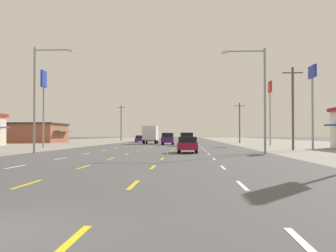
% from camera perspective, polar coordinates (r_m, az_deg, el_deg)
% --- Properties ---
extents(ground_plane, '(572.00, 572.00, 0.00)m').
position_cam_1_polar(ground_plane, '(72.78, -0.01, -2.50)').
color(ground_plane, '#4C4C4F').
extents(lot_apron_left, '(28.00, 440.00, 0.01)m').
position_cam_1_polar(lot_apron_left, '(78.00, -18.50, -2.34)').
color(lot_apron_left, gray).
rests_on(lot_apron_left, ground).
extents(lot_apron_right, '(28.00, 440.00, 0.01)m').
position_cam_1_polar(lot_apron_right, '(75.72, 19.07, -2.38)').
color(lot_apron_right, gray).
rests_on(lot_apron_right, ground).
extents(lane_markings, '(10.64, 227.60, 0.01)m').
position_cam_1_polar(lane_markings, '(111.24, 0.96, -2.05)').
color(lane_markings, white).
rests_on(lane_markings, ground).
extents(signal_span_wire, '(25.05, 0.52, 9.45)m').
position_cam_1_polar(signal_span_wire, '(14.48, -13.41, 15.01)').
color(signal_span_wire, brown).
rests_on(signal_span_wire, ground).
extents(sedan_inner_right_nearest, '(1.80, 4.50, 1.46)m').
position_cam_1_polar(sedan_inner_right_nearest, '(38.51, 2.66, -2.51)').
color(sedan_inner_right_nearest, maroon).
rests_on(sedan_inner_right_nearest, ground).
extents(suv_inner_right_near, '(1.98, 4.90, 1.98)m').
position_cam_1_polar(suv_inner_right_near, '(62.68, 2.56, -1.76)').
color(suv_inner_right_near, navy).
rests_on(suv_inner_right_near, ground).
extents(suv_center_turn_mid, '(1.98, 4.90, 1.98)m').
position_cam_1_polar(suv_center_turn_mid, '(70.09, -0.03, -1.70)').
color(suv_center_turn_mid, '#4C196B').
rests_on(suv_center_turn_mid, ground).
extents(box_truck_inner_left_midfar, '(2.40, 7.20, 3.23)m').
position_cam_1_polar(box_truck_inner_left_midfar, '(76.79, -2.35, -1.06)').
color(box_truck_inner_left_midfar, silver).
rests_on(box_truck_inner_left_midfar, ground).
extents(hatchback_far_left_far, '(1.72, 3.90, 1.54)m').
position_cam_1_polar(hatchback_far_left_far, '(93.08, -3.83, -1.73)').
color(hatchback_far_left_far, '#4C196B').
rests_on(hatchback_far_left_far, ground).
extents(suv_inner_right_farther, '(1.98, 4.90, 1.98)m').
position_cam_1_polar(suv_inner_right_farther, '(103.06, 2.80, -1.55)').
color(suv_inner_right_farther, '#4C196B').
rests_on(suv_inner_right_farther, ground).
extents(storefront_left_row_2, '(13.88, 13.40, 4.17)m').
position_cam_1_polar(storefront_left_row_2, '(95.43, -17.81, -0.87)').
color(storefront_left_row_2, '#A35642').
rests_on(storefront_left_row_2, ground).
extents(pole_sign_left_row_1, '(0.24, 1.72, 9.99)m').
position_cam_1_polar(pole_sign_left_row_1, '(57.36, -16.41, 4.63)').
color(pole_sign_left_row_1, gray).
rests_on(pole_sign_left_row_1, ground).
extents(pole_sign_right_row_1, '(0.24, 2.47, 9.15)m').
position_cam_1_polar(pole_sign_right_row_1, '(48.63, 18.87, 5.20)').
color(pole_sign_right_row_1, gray).
rests_on(pole_sign_right_row_1, ground).
extents(pole_sign_right_row_2, '(0.24, 2.00, 10.14)m').
position_cam_1_polar(pole_sign_right_row_2, '(68.97, 13.58, 3.80)').
color(pole_sign_right_row_2, gray).
rests_on(pole_sign_right_row_2, ground).
extents(streetlight_left_row_0, '(3.58, 0.26, 9.44)m').
position_cam_1_polar(streetlight_left_row_0, '(39.41, -17.08, 4.36)').
color(streetlight_left_row_0, gray).
rests_on(streetlight_left_row_0, ground).
extents(streetlight_right_row_0, '(3.84, 0.26, 9.16)m').
position_cam_1_polar(streetlight_right_row_0, '(37.59, 12.33, 4.44)').
color(streetlight_right_row_0, gray).
rests_on(streetlight_right_row_0, ground).
extents(utility_pole_right_row_0, '(2.20, 0.26, 8.98)m').
position_cam_1_polar(utility_pole_right_row_0, '(47.81, 16.46, 2.50)').
color(utility_pole_right_row_0, brown).
rests_on(utility_pole_right_row_0, ground).
extents(utility_pole_right_row_1, '(2.20, 0.26, 8.07)m').
position_cam_1_polar(utility_pole_right_row_1, '(85.88, 9.62, 0.54)').
color(utility_pole_right_row_1, brown).
rests_on(utility_pole_right_row_1, ground).
extents(utility_pole_left_row_2, '(2.20, 0.26, 9.86)m').
position_cam_1_polar(utility_pole_left_row_2, '(118.05, -6.34, 0.49)').
color(utility_pole_left_row_2, brown).
rests_on(utility_pole_left_row_2, ground).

